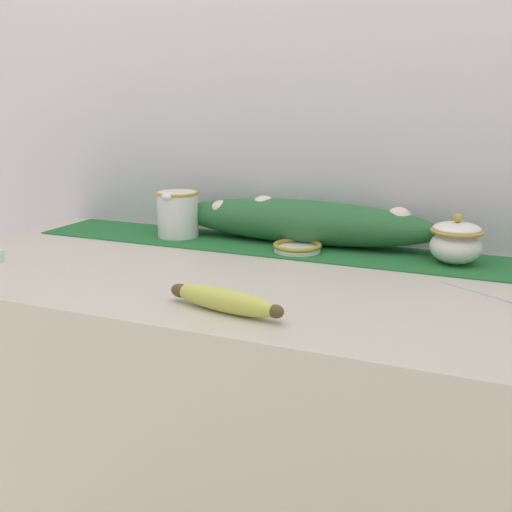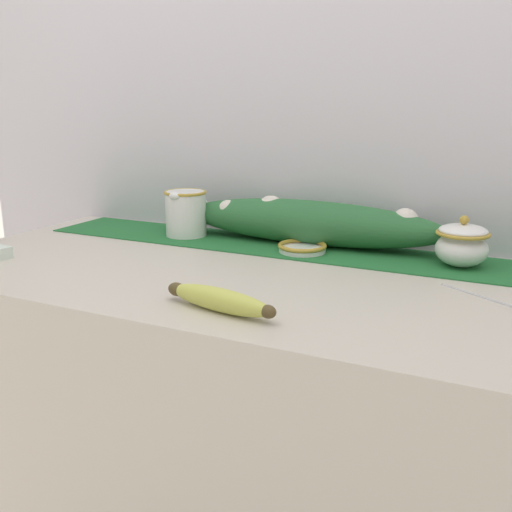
{
  "view_description": "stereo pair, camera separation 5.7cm",
  "coord_description": "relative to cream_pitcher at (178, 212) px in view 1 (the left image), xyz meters",
  "views": [
    {
      "loc": [
        0.43,
        -1.07,
        1.24
      ],
      "look_at": [
        0.01,
        -0.05,
        0.95
      ],
      "focal_mm": 40.0,
      "sensor_mm": 36.0,
      "label": 1
    },
    {
      "loc": [
        0.49,
        -1.04,
        1.24
      ],
      "look_at": [
        0.01,
        -0.05,
        0.95
      ],
      "focal_mm": 40.0,
      "sensor_mm": 36.0,
      "label": 2
    }
  ],
  "objects": [
    {
      "name": "banana",
      "position": [
        0.36,
        -0.47,
        -0.05
      ],
      "size": [
        0.23,
        0.08,
        0.04
      ],
      "rotation": [
        0.0,
        0.0,
        -0.17
      ],
      "color": "#CCD156",
      "rests_on": "countertop"
    },
    {
      "name": "cream_pitcher",
      "position": [
        0.0,
        0.0,
        0.0
      ],
      "size": [
        0.11,
        0.13,
        0.12
      ],
      "color": "white",
      "rests_on": "countertop"
    },
    {
      "name": "sugar_bowl",
      "position": [
        0.7,
        -0.0,
        -0.01
      ],
      "size": [
        0.11,
        0.11,
        0.11
      ],
      "color": "white",
      "rests_on": "countertop"
    },
    {
      "name": "table_runner",
      "position": [
        0.33,
        -0.0,
        -0.07
      ],
      "size": [
        1.4,
        0.21,
        0.0
      ],
      "primitive_type": "cube",
      "color": "#236B33",
      "rests_on": "countertop"
    },
    {
      "name": "spoon",
      "position": [
        0.81,
        -0.23,
        -0.06
      ],
      "size": [
        0.17,
        0.12,
        0.01
      ],
      "rotation": [
        0.0,
        0.0,
        -0.56
      ],
      "color": "silver",
      "rests_on": "countertop"
    },
    {
      "name": "countertop",
      "position": [
        0.33,
        -0.23,
        -0.52
      ],
      "size": [
        1.52,
        0.68,
        0.9
      ],
      "primitive_type": "cube",
      "color": "beige",
      "rests_on": "ground_plane"
    },
    {
      "name": "poinsettia_garland",
      "position": [
        0.33,
        0.05,
        -0.01
      ],
      "size": [
        0.69,
        0.12,
        0.11
      ],
      "color": "#2D6B38",
      "rests_on": "countertop"
    },
    {
      "name": "small_dish",
      "position": [
        0.34,
        -0.03,
        -0.05
      ],
      "size": [
        0.12,
        0.12,
        0.02
      ],
      "color": "white",
      "rests_on": "countertop"
    },
    {
      "name": "back_wall",
      "position": [
        0.33,
        0.13,
        0.23
      ],
      "size": [
        2.32,
        0.04,
        2.4
      ],
      "primitive_type": "cube",
      "color": "silver",
      "rests_on": "ground_plane"
    }
  ]
}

